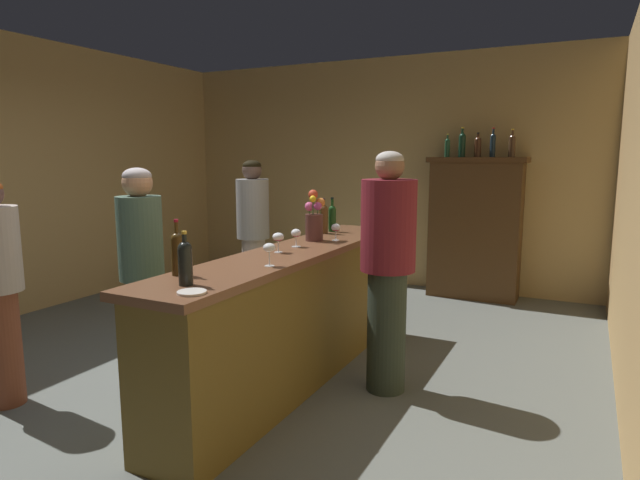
# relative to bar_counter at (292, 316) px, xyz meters

# --- Properties ---
(floor) EXTENTS (9.30, 9.30, 0.00)m
(floor) POSITION_rel_bar_counter_xyz_m (-0.62, -0.27, -0.50)
(floor) COLOR slate
(floor) RESTS_ON ground
(wall_back) EXTENTS (5.62, 0.12, 2.87)m
(wall_back) POSITION_rel_bar_counter_xyz_m (-0.62, 3.36, 0.94)
(wall_back) COLOR tan
(wall_back) RESTS_ON ground
(bar_counter) EXTENTS (0.53, 2.91, 0.99)m
(bar_counter) POSITION_rel_bar_counter_xyz_m (0.00, 0.00, 0.00)
(bar_counter) COLOR brown
(bar_counter) RESTS_ON ground
(display_cabinet) EXTENTS (1.09, 0.44, 1.64)m
(display_cabinet) POSITION_rel_bar_counter_xyz_m (0.71, 3.05, 0.35)
(display_cabinet) COLOR #492F17
(display_cabinet) RESTS_ON ground
(wine_bottle_pinot) EXTENTS (0.07, 0.07, 0.32)m
(wine_bottle_pinot) POSITION_rel_bar_counter_xyz_m (-0.17, -0.99, 0.62)
(wine_bottle_pinot) COLOR #463112
(wine_bottle_pinot) RESTS_ON bar_counter
(wine_bottle_malbec) EXTENTS (0.08, 0.08, 0.30)m
(wine_bottle_malbec) POSITION_rel_bar_counter_xyz_m (-0.17, 0.85, 0.63)
(wine_bottle_malbec) COLOR #4E3317
(wine_bottle_malbec) RESTS_ON bar_counter
(wine_bottle_rose) EXTENTS (0.07, 0.07, 0.28)m
(wine_bottle_rose) POSITION_rel_bar_counter_xyz_m (0.02, -1.15, 0.62)
(wine_bottle_rose) COLOR black
(wine_bottle_rose) RESTS_ON bar_counter
(wine_bottle_chardonnay) EXTENTS (0.07, 0.07, 0.30)m
(wine_bottle_chardonnay) POSITION_rel_bar_counter_xyz_m (-0.15, 0.98, 0.62)
(wine_bottle_chardonnay) COLOR #173E18
(wine_bottle_chardonnay) RESTS_ON bar_counter
(wine_glass_front) EXTENTS (0.07, 0.07, 0.13)m
(wine_glass_front) POSITION_rel_bar_counter_xyz_m (-0.04, 0.13, 0.59)
(wine_glass_front) COLOR white
(wine_glass_front) RESTS_ON bar_counter
(wine_glass_mid) EXTENTS (0.08, 0.08, 0.14)m
(wine_glass_mid) POSITION_rel_bar_counter_xyz_m (0.16, -0.55, 0.60)
(wine_glass_mid) COLOR white
(wine_glass_mid) RESTS_ON bar_counter
(wine_glass_rear) EXTENTS (0.07, 0.07, 0.13)m
(wine_glass_rear) POSITION_rel_bar_counter_xyz_m (0.10, 0.54, 0.59)
(wine_glass_rear) COLOR white
(wine_glass_rear) RESTS_ON bar_counter
(wine_glass_spare) EXTENTS (0.08, 0.08, 0.14)m
(wine_glass_spare) POSITION_rel_bar_counter_xyz_m (-0.04, -0.12, 0.59)
(wine_glass_spare) COLOR white
(wine_glass_spare) RESTS_ON bar_counter
(flower_arrangement) EXTENTS (0.14, 0.17, 0.40)m
(flower_arrangement) POSITION_rel_bar_counter_xyz_m (-0.05, 0.46, 0.65)
(flower_arrangement) COLOR #502C28
(flower_arrangement) RESTS_ON bar_counter
(cheese_plate) EXTENTS (0.14, 0.14, 0.01)m
(cheese_plate) POSITION_rel_bar_counter_xyz_m (0.16, -1.27, 0.50)
(cheese_plate) COLOR white
(cheese_plate) RESTS_ON bar_counter
(display_bottle_left) EXTENTS (0.06, 0.06, 0.27)m
(display_bottle_left) POSITION_rel_bar_counter_xyz_m (0.36, 3.05, 1.26)
(display_bottle_left) COLOR #225234
(display_bottle_left) RESTS_ON display_cabinet
(display_bottle_midleft) EXTENTS (0.08, 0.08, 0.34)m
(display_bottle_midleft) POSITION_rel_bar_counter_xyz_m (0.53, 3.05, 1.29)
(display_bottle_midleft) COLOR #143624
(display_bottle_midleft) RESTS_ON display_cabinet
(display_bottle_center) EXTENTS (0.08, 0.08, 0.28)m
(display_bottle_center) POSITION_rel_bar_counter_xyz_m (0.70, 3.05, 1.26)
(display_bottle_center) COLOR #472918
(display_bottle_center) RESTS_ON display_cabinet
(display_bottle_midright) EXTENTS (0.06, 0.06, 0.33)m
(display_bottle_midright) POSITION_rel_bar_counter_xyz_m (0.87, 3.05, 1.28)
(display_bottle_midright) COLOR #192B38
(display_bottle_midright) RESTS_ON display_cabinet
(display_bottle_right) EXTENTS (0.07, 0.07, 0.31)m
(display_bottle_right) POSITION_rel_bar_counter_xyz_m (1.07, 3.05, 1.27)
(display_bottle_right) COLOR #49311E
(display_bottle_right) RESTS_ON display_cabinet
(patron_redhead) EXTENTS (0.31, 0.31, 1.57)m
(patron_redhead) POSITION_rel_bar_counter_xyz_m (-0.91, -0.53, 0.39)
(patron_redhead) COLOR #B2A19A
(patron_redhead) RESTS_ON ground
(patron_near_entrance) EXTENTS (0.33, 0.33, 1.61)m
(patron_near_entrance) POSITION_rel_bar_counter_xyz_m (-1.16, 1.25, 0.39)
(patron_near_entrance) COLOR #AF9E97
(patron_near_entrance) RESTS_ON ground
(bartender) EXTENTS (0.38, 0.38, 1.68)m
(bartender) POSITION_rel_bar_counter_xyz_m (0.66, 0.18, 0.42)
(bartender) COLOR #293227
(bartender) RESTS_ON ground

